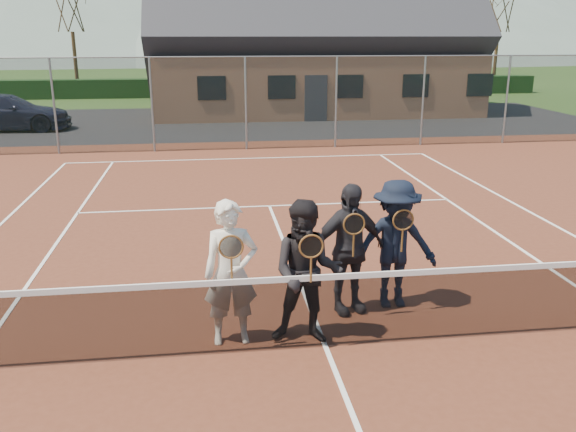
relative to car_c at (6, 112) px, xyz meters
name	(u,v)px	position (x,y,z in m)	size (l,w,h in m)	color
ground	(236,123)	(9.15, 0.94, -0.71)	(220.00, 220.00, 0.00)	#2C4A1A
court_surface	(325,347)	(9.15, -19.06, -0.70)	(30.00, 30.00, 0.02)	#562819
tarmac_carpark	(142,125)	(5.15, 0.94, -0.71)	(40.00, 12.00, 0.01)	black
hedge_row	(225,87)	(9.15, 12.94, -0.16)	(40.00, 1.20, 1.10)	black
hill_east	(537,14)	(64.15, 75.94, 6.29)	(90.00, 90.00, 14.00)	#53645B
car_c	(6,112)	(0.00, 0.00, 0.00)	(2.00, 4.91, 1.43)	black
court_markings	(325,346)	(9.15, -19.06, -0.69)	(11.03, 23.83, 0.01)	white
tennis_net	(326,308)	(9.15, -19.06, -0.17)	(11.68, 0.08, 1.10)	slate
perimeter_fence	(246,103)	(9.15, -5.56, 0.81)	(30.07, 0.07, 3.02)	slate
clubhouse	(312,28)	(13.15, 4.94, 3.28)	(15.60, 8.20, 7.70)	#9E6B4C
tree_d	(412,0)	(21.15, 13.94, 5.08)	(3.20, 3.20, 7.77)	#3C2815
tree_e	(501,1)	(27.15, 13.94, 5.08)	(3.20, 3.20, 7.77)	#3A2515
player_a	(231,273)	(8.04, -18.75, 0.21)	(0.68, 0.52, 1.80)	white
player_b	(307,273)	(8.95, -18.86, 0.21)	(1.01, 0.87, 1.80)	black
player_c	(348,249)	(9.64, -18.09, 0.21)	(1.13, 0.70, 1.80)	#252429
player_d	(395,244)	(10.32, -18.00, 0.21)	(1.17, 0.69, 1.80)	black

